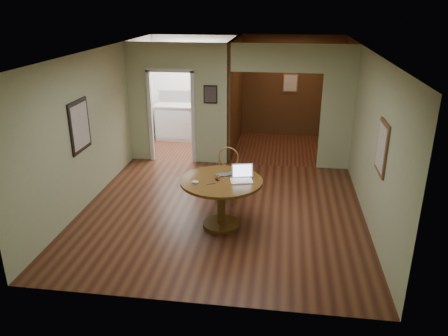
# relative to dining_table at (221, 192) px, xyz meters

# --- Properties ---
(floor) EXTENTS (5.00, 5.00, 0.00)m
(floor) POSITION_rel_dining_table_xyz_m (-0.07, 0.47, -0.62)
(floor) COLOR #411D12
(floor) RESTS_ON ground
(room_shell) EXTENTS (5.20, 7.50, 5.00)m
(room_shell) POSITION_rel_dining_table_xyz_m (-0.54, 3.57, 0.67)
(room_shell) COLOR white
(room_shell) RESTS_ON ground
(dining_table) EXTENTS (1.33, 1.33, 0.83)m
(dining_table) POSITION_rel_dining_table_xyz_m (0.00, 0.00, 0.00)
(dining_table) COLOR brown
(dining_table) RESTS_ON ground
(chair) EXTENTS (0.48, 0.48, 1.02)m
(chair) POSITION_rel_dining_table_xyz_m (-0.04, 1.01, -0.05)
(chair) COLOR olive
(chair) RESTS_ON ground
(open_laptop) EXTENTS (0.39, 0.37, 0.24)m
(open_laptop) POSITION_rel_dining_table_xyz_m (0.33, 0.05, 0.28)
(open_laptop) COLOR white
(open_laptop) RESTS_ON dining_table
(closed_laptop) EXTENTS (0.40, 0.35, 0.03)m
(closed_laptop) POSITION_rel_dining_table_xyz_m (0.06, 0.16, 0.23)
(closed_laptop) COLOR #B9B9BE
(closed_laptop) RESTS_ON dining_table
(mouse) EXTENTS (0.11, 0.06, 0.05)m
(mouse) POSITION_rel_dining_table_xyz_m (-0.39, -0.21, 0.24)
(mouse) COLOR white
(mouse) RESTS_ON dining_table
(wine_glass) EXTENTS (0.08, 0.08, 0.09)m
(wine_glass) POSITION_rel_dining_table_xyz_m (-0.06, -0.03, 0.26)
(wine_glass) COLOR white
(wine_glass) RESTS_ON dining_table
(pen) EXTENTS (0.13, 0.08, 0.01)m
(pen) POSITION_rel_dining_table_xyz_m (-0.13, -0.19, 0.22)
(pen) COLOR #0D0E5E
(pen) RESTS_ON dining_table
(kitchen_cabinet) EXTENTS (2.06, 0.60, 0.94)m
(kitchen_cabinet) POSITION_rel_dining_table_xyz_m (-1.42, 4.67, -0.14)
(kitchen_cabinet) COLOR silver
(kitchen_cabinet) RESTS_ON ground
(grocery_bag) EXTENTS (0.33, 0.30, 0.30)m
(grocery_bag) POSITION_rel_dining_table_xyz_m (-0.62, 4.67, 0.47)
(grocery_bag) COLOR beige
(grocery_bag) RESTS_ON kitchen_cabinet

